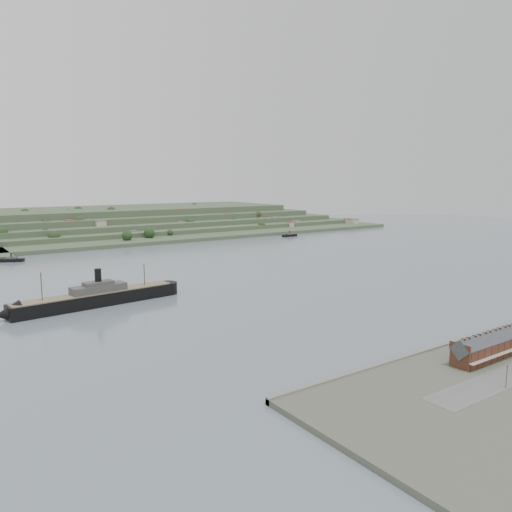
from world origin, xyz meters
TOP-DOWN VIEW (x-y plane):
  - ground at (0.00, 0.00)m, footprint 1400.00×1400.00m
  - terrace_row at (-10.00, -168.02)m, footprint 55.60×9.80m
  - far_peninsula at (27.91, 393.10)m, footprint 760.00×309.00m
  - steamship at (-118.13, 6.58)m, footprint 104.40×22.65m
  - tugboat at (-104.86, 32.34)m, footprint 14.23×4.19m
  - ferry_west at (-128.89, 198.91)m, footprint 20.83×13.47m
  - ferry_east at (186.63, 211.66)m, footprint 19.82×6.37m

SIDE VIEW (x-z plane):
  - ground at x=0.00m, z-range 0.00..0.00m
  - tugboat at x=-104.86m, z-range -1.63..4.73m
  - ferry_east at x=186.63m, z-range -1.90..5.44m
  - ferry_west at x=-128.89m, z-range -1.97..5.64m
  - steamship at x=-118.13m, z-range -7.90..17.15m
  - terrace_row at x=-10.00m, z-range 1.30..12.38m
  - far_peninsula at x=27.91m, z-range -3.12..26.88m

